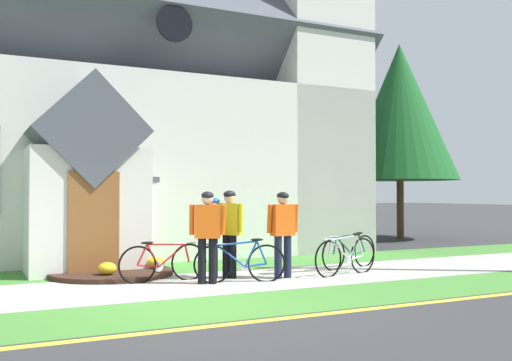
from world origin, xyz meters
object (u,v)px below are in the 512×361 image
Objects in this scene: bicycle_orange at (350,251)px; roadside_conifer at (400,112)px; cyclist_in_orange_jersey at (207,230)px; bicycle_green at (346,256)px; bicycle_silver at (163,262)px; cyclist_in_red_jersey at (213,232)px; cyclist_in_blue_jersey at (283,228)px; bicycle_white at (240,262)px; cyclist_in_green_jersey at (230,227)px; church_sign at (107,209)px.

roadside_conifer reaches higher than bicycle_orange.
cyclist_in_orange_jersey is (-3.64, -0.70, 0.62)m from bicycle_orange.
bicycle_orange is 1.06m from bicycle_green.
cyclist_in_red_jersey is at bearing 1.79° from bicycle_silver.
cyclist_in_blue_jersey is at bearing -28.29° from cyclist_in_red_jersey.
bicycle_white is 0.96× the size of cyclist_in_green_jersey.
church_sign is at bearing 128.53° from bicycle_white.
church_sign is 1.31× the size of cyclist_in_green_jersey.
bicycle_green is 2.76m from cyclist_in_red_jersey.
cyclist_in_orange_jersey reaches higher than bicycle_silver.
bicycle_silver is 1.15m from cyclist_in_red_jersey.
cyclist_in_orange_jersey is (0.64, -0.62, 0.63)m from bicycle_silver.
cyclist_in_blue_jersey is (0.95, 0.07, 0.62)m from bicycle_white.
bicycle_green is at bearing -16.68° from cyclist_in_red_jersey.
church_sign is 1.29× the size of bicycle_orange.
church_sign is at bearing 140.64° from cyclist_in_blue_jersey.
bicycle_orange is (4.28, 0.07, 0.01)m from bicycle_silver.
bicycle_green is 1.10× the size of cyclist_in_red_jersey.
cyclist_in_blue_jersey is at bearing -15.46° from bicycle_silver.
cyclist_in_orange_jersey is at bearing -146.32° from roadside_conifer.
cyclist_in_blue_jersey is (2.21, -0.61, 0.62)m from bicycle_silver.
roadside_conifer is at bearing 42.84° from bicycle_orange.
bicycle_white reaches higher than bicycle_silver.
cyclist_in_orange_jersey is 0.24× the size of roadside_conifer.
cyclist_in_blue_jersey is (1.20, -0.64, 0.08)m from cyclist_in_red_jersey.
church_sign is 2.76m from cyclist_in_green_jersey.
church_sign is 1.32× the size of cyclist_in_orange_jersey.
roadside_conifer is (9.61, 6.35, 3.66)m from cyclist_in_green_jersey.
cyclist_in_blue_jersey is at bearing 0.29° from cyclist_in_orange_jersey.
bicycle_orange is at bearing 10.81° from cyclist_in_orange_jersey.
church_sign reaches higher than bicycle_green.
bicycle_green is at bearing -30.31° from church_sign.
bicycle_green is 2.48m from cyclist_in_green_jersey.
cyclist_in_green_jersey is 0.82m from cyclist_in_orange_jersey.
cyclist_in_blue_jersey is 0.98× the size of cyclist_in_green_jersey.
church_sign reaches higher than cyclist_in_blue_jersey.
bicycle_silver is at bearing -178.21° from cyclist_in_red_jersey.
cyclist_in_green_jersey is at bearing -30.08° from cyclist_in_red_jersey.
cyclist_in_red_jersey is at bearing -45.52° from church_sign.
cyclist_in_red_jersey is (-2.59, 0.78, 0.52)m from bicycle_green.
cyclist_in_orange_jersey reaches higher than bicycle_orange.
cyclist_in_blue_jersey is 1.04m from cyclist_in_green_jersey.
cyclist_in_blue_jersey is at bearing -141.83° from roadside_conifer.
church_sign is 3.28m from bicycle_white.
church_sign reaches higher than bicycle_white.
bicycle_white is (1.95, -2.45, -0.95)m from church_sign.
bicycle_silver is 0.99× the size of bicycle_green.
cyclist_in_green_jersey is at bearing -43.75° from church_sign.
church_sign is 1.36× the size of bicycle_white.
bicycle_white is at bearing 178.58° from bicycle_green.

